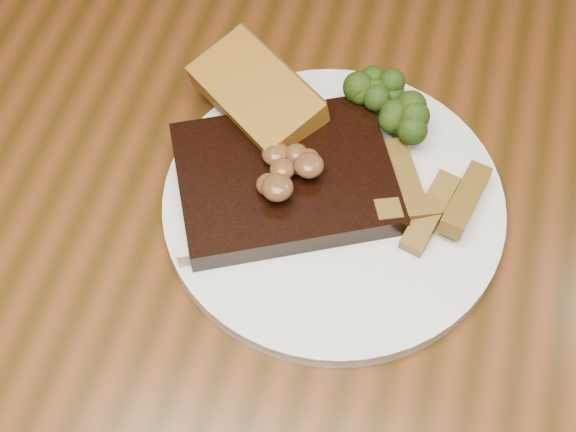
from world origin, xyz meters
name	(u,v)px	position (x,y,z in m)	size (l,w,h in m)	color
dining_table	(281,290)	(0.00, 0.00, 0.66)	(1.60, 0.90, 0.75)	#4C260F
plate	(333,205)	(0.04, 0.04, 0.76)	(0.29, 0.29, 0.01)	silver
steak	(285,179)	(-0.01, 0.05, 0.78)	(0.18, 0.14, 0.03)	black
steak_bone	(266,243)	(-0.01, -0.02, 0.77)	(0.14, 0.01, 0.02)	#BFAE94
mushroom_pile	(294,158)	(0.00, 0.05, 0.80)	(0.07, 0.07, 0.03)	brown
garlic_bread	(257,109)	(-0.05, 0.11, 0.78)	(0.12, 0.07, 0.03)	#9A671C
potato_wedges	(431,200)	(0.12, 0.06, 0.77)	(0.10, 0.10, 0.02)	brown
broccoli_cluster	(404,118)	(0.08, 0.13, 0.78)	(0.08, 0.08, 0.04)	#233C0D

